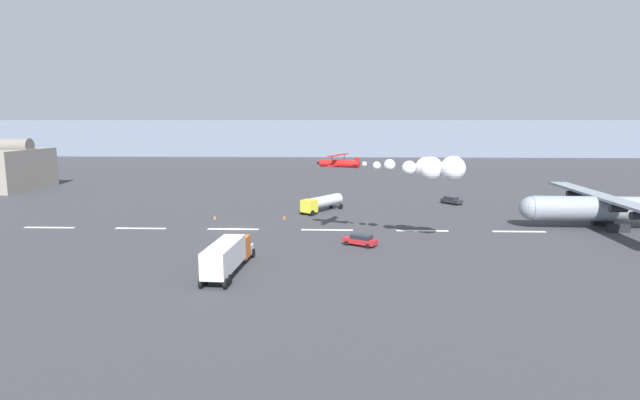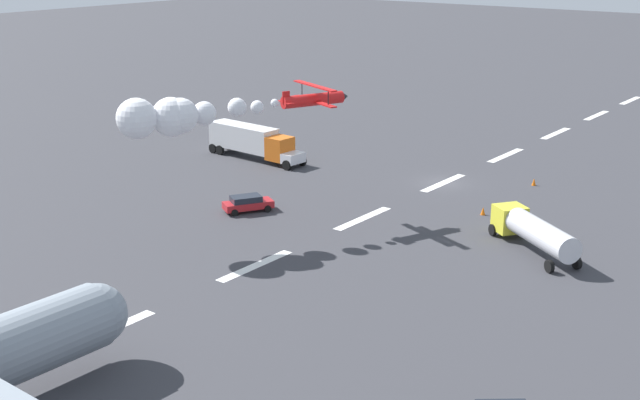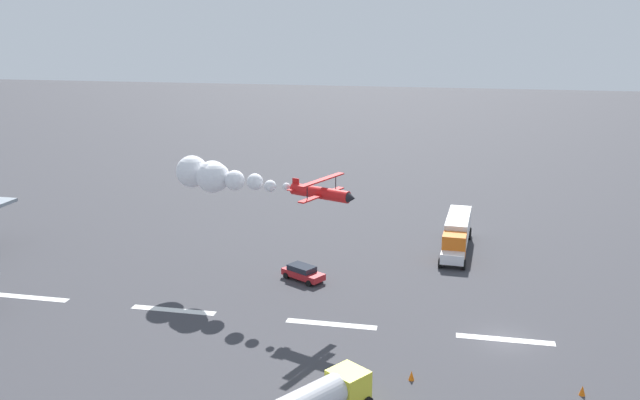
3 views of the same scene
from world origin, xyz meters
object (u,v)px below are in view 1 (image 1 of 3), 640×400
Objects in this scene: cargo_transport_plane at (598,207)px; stunt_biplane_red at (425,168)px; airport_staff_sedan at (451,200)px; traffic_cone_near at (215,217)px; traffic_cone_far at (284,217)px; followme_car_yellow at (360,240)px; semi_truck_orange at (228,254)px; fuel_tanker_truck at (322,202)px.

cargo_transport_plane is 1.90× the size of stunt_biplane_red.
airport_staff_sedan is 47.53m from traffic_cone_near.
traffic_cone_near is 1.00× the size of traffic_cone_far.
traffic_cone_far is (-12.32, 17.84, -0.44)m from followme_car_yellow.
traffic_cone_near is at bearing 152.77° from stunt_biplane_red.
traffic_cone_near is 11.96m from traffic_cone_far.
followme_car_yellow is 6.46× the size of traffic_cone_far.
semi_truck_orange reaches higher than followme_car_yellow.
fuel_tanker_truck is 12.90× the size of traffic_cone_near.
fuel_tanker_truck is at bearing 23.51° from traffic_cone_near.
stunt_biplane_red is 30.04m from fuel_tanker_truck.
airport_staff_sedan reaches higher than traffic_cone_far.
cargo_transport_plane is 28.87m from airport_staff_sedan.
stunt_biplane_red is 4.11× the size of followme_car_yellow.
semi_truck_orange is (-23.65, -13.52, -8.44)m from stunt_biplane_red.
followme_car_yellow reaches higher than traffic_cone_far.
fuel_tanker_truck is (9.05, 38.26, -0.35)m from semi_truck_orange.
traffic_cone_near is (-18.14, -7.89, -1.38)m from fuel_tanker_truck.
followme_car_yellow and airport_staff_sedan have the same top height.
followme_car_yellow is (6.14, -25.40, -0.94)m from fuel_tanker_truck.
semi_truck_orange is 1.36× the size of fuel_tanker_truck.
cargo_transport_plane is at bearing 25.67° from semi_truck_orange.
traffic_cone_near is at bearing 106.66° from semi_truck_orange.
semi_truck_orange is at bearing -139.76° from followme_car_yellow.
followme_car_yellow is at bearing 40.24° from semi_truck_orange.
fuel_tanker_truck is at bearing 76.69° from semi_truck_orange.
cargo_transport_plane is at bearing -4.66° from traffic_cone_near.
traffic_cone_far is at bearing 140.41° from stunt_biplane_red.
fuel_tanker_truck is 26.15m from followme_car_yellow.
cargo_transport_plane reaches higher than traffic_cone_near.
traffic_cone_far is at bearing 84.65° from semi_truck_orange.
semi_truck_orange is at bearing -126.11° from airport_staff_sedan.
fuel_tanker_truck is 2.12× the size of airport_staff_sedan.
semi_truck_orange is 39.31m from fuel_tanker_truck.
traffic_cone_far is at bearing 1.59° from traffic_cone_near.
traffic_cone_near is at bearing -178.41° from traffic_cone_far.
followme_car_yellow is 29.94m from traffic_cone_near.
cargo_transport_plane is 39.60m from followme_car_yellow.
semi_truck_orange is 2.89× the size of airport_staff_sedan.
followme_car_yellow is (-8.45, -0.66, -9.74)m from stunt_biplane_red.
traffic_cone_near is (-24.28, 17.51, -0.44)m from followme_car_yellow.
airport_staff_sedan is (11.39, 34.51, -9.74)m from stunt_biplane_red.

